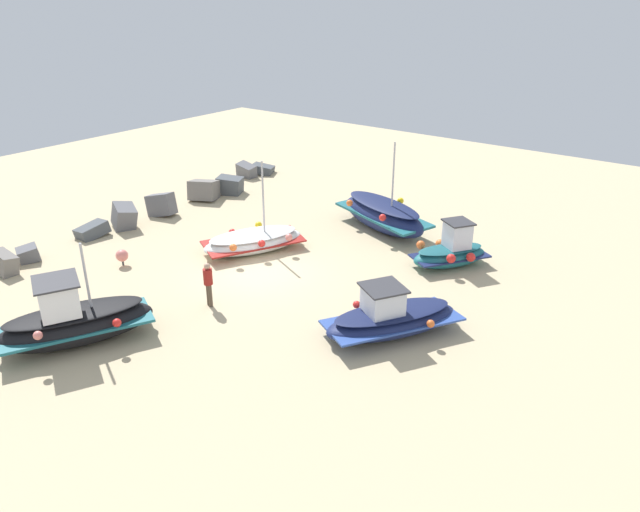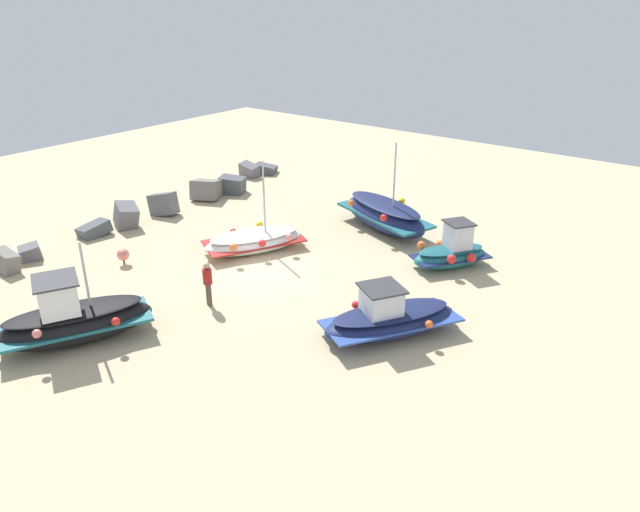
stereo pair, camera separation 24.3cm
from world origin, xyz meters
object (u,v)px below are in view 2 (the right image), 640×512
object	(u,v)px
mooring_buoy_0	(123,255)
fishing_boat_3	(451,252)
fishing_boat_0	(390,318)
fishing_boat_4	(384,215)
fishing_boat_1	(74,320)
person_walking	(208,281)
fishing_boat_2	(254,241)

from	to	relation	value
mooring_buoy_0	fishing_boat_3	bearing A→B (deg)	-52.94
fishing_boat_0	fishing_boat_4	distance (m)	9.22
fishing_boat_1	fishing_boat_4	xyz separation A→B (m)	(14.13, -2.48, -0.04)
fishing_boat_4	fishing_boat_0	bearing A→B (deg)	142.99
fishing_boat_1	person_walking	distance (m)	4.46
fishing_boat_3	mooring_buoy_0	bearing A→B (deg)	160.42
fishing_boat_4	fishing_boat_1	bearing A→B (deg)	99.72
fishing_boat_0	fishing_boat_2	world-z (taller)	fishing_boat_2
fishing_boat_2	fishing_boat_0	bearing A→B (deg)	100.54
fishing_boat_1	fishing_boat_3	xyz separation A→B (m)	(12.34, -6.76, -0.16)
fishing_boat_0	fishing_boat_1	bearing A→B (deg)	-18.52
fishing_boat_1	fishing_boat_4	world-z (taller)	fishing_boat_4
fishing_boat_3	mooring_buoy_0	xyz separation A→B (m)	(-7.93, 10.50, -0.17)
fishing_boat_0	mooring_buoy_0	bearing A→B (deg)	-48.82
fishing_boat_3	fishing_boat_4	distance (m)	4.64
fishing_boat_2	mooring_buoy_0	world-z (taller)	fishing_boat_2
fishing_boat_3	mooring_buoy_0	distance (m)	13.16
fishing_boat_1	person_walking	xyz separation A→B (m)	(4.19, -1.53, 0.18)
fishing_boat_2	person_walking	size ratio (longest dim) A/B	2.85
fishing_boat_0	fishing_boat_3	size ratio (longest dim) A/B	1.44
fishing_boat_0	person_walking	bearing A→B (deg)	-38.53
fishing_boat_0	fishing_boat_2	bearing A→B (deg)	-74.54
fishing_boat_2	person_walking	xyz separation A→B (m)	(-4.49, -2.08, 0.50)
person_walking	fishing_boat_4	bearing A→B (deg)	13.59
mooring_buoy_0	fishing_boat_4	bearing A→B (deg)	-32.61
fishing_boat_3	fishing_boat_4	world-z (taller)	fishing_boat_4
fishing_boat_2	mooring_buoy_0	size ratio (longest dim) A/B	6.88
fishing_boat_0	mooring_buoy_0	world-z (taller)	fishing_boat_0
fishing_boat_1	fishing_boat_2	bearing A→B (deg)	-150.27
person_walking	fishing_boat_0	bearing A→B (deg)	-50.59
mooring_buoy_0	fishing_boat_0	bearing A→B (deg)	-79.89
fishing_boat_1	mooring_buoy_0	world-z (taller)	fishing_boat_1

